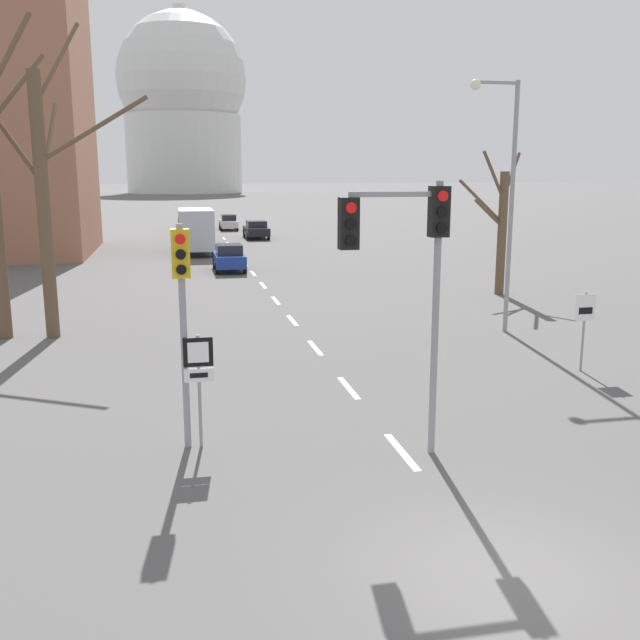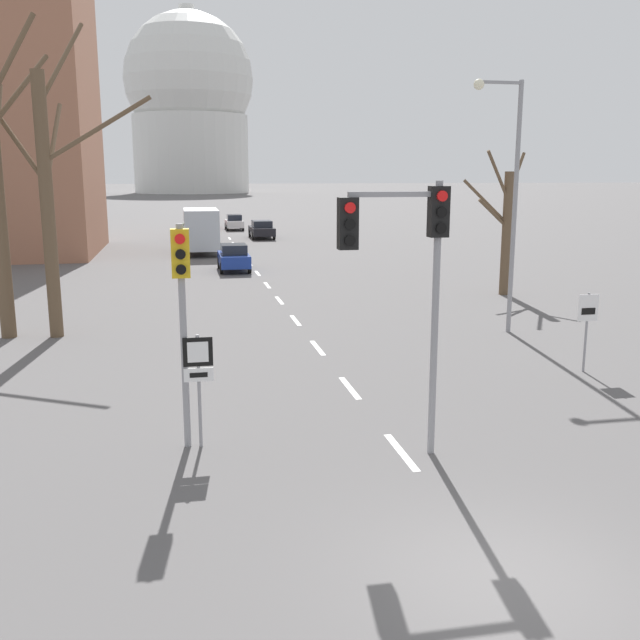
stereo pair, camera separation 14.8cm
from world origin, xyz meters
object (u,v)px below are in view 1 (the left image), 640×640
at_px(delivery_truck, 196,229).
at_px(street_lamp_right, 505,184).
at_px(sedan_distant_centre, 256,229).
at_px(sedan_near_left, 186,226).
at_px(traffic_signal_centre_tall, 408,251).
at_px(route_sign_post, 199,372).
at_px(sedan_far_left, 228,222).
at_px(sedan_near_right, 229,257).
at_px(sedan_far_right, 203,220).
at_px(traffic_signal_near_left, 182,294).
at_px(speed_limit_sign, 585,318).
at_px(sedan_mid_centre, 189,230).

bearing_deg(delivery_truck, street_lamp_right, -71.01).
relative_size(sedan_distant_centre, delivery_truck, 0.64).
bearing_deg(sedan_near_left, delivery_truck, -88.80).
height_order(traffic_signal_centre_tall, sedan_near_left, traffic_signal_centre_tall).
height_order(route_sign_post, street_lamp_right, street_lamp_right).
xyz_separation_m(route_sign_post, sedan_far_left, (5.13, 57.92, -0.84)).
distance_m(sedan_near_right, sedan_far_left, 30.89).
bearing_deg(sedan_distant_centre, sedan_far_right, 106.39).
height_order(traffic_signal_near_left, sedan_near_right, traffic_signal_near_left).
relative_size(speed_limit_sign, sedan_distant_centre, 0.50).
height_order(sedan_near_right, sedan_mid_centre, sedan_mid_centre).
height_order(sedan_near_right, sedan_distant_centre, sedan_near_right).
xyz_separation_m(street_lamp_right, sedan_near_right, (-8.11, 18.15, -4.42)).
relative_size(sedan_mid_centre, sedan_far_left, 1.12).
bearing_deg(street_lamp_right, sedan_far_right, 98.74).
distance_m(traffic_signal_centre_tall, sedan_far_right, 62.61).
height_order(route_sign_post, delivery_truck, delivery_truck).
relative_size(sedan_near_left, delivery_truck, 0.59).
distance_m(traffic_signal_centre_tall, sedan_near_right, 28.58).
relative_size(sedan_far_left, sedan_far_right, 0.88).
distance_m(sedan_far_right, delivery_truck, 24.32).
xyz_separation_m(traffic_signal_near_left, sedan_far_right, (3.08, 61.19, -2.36)).
distance_m(sedan_near_right, delivery_truck, 10.06).
bearing_deg(street_lamp_right, route_sign_post, -140.43).
xyz_separation_m(speed_limit_sign, sedan_far_left, (-5.79, 54.25, -0.77)).
xyz_separation_m(speed_limit_sign, sedan_far_right, (-8.11, 57.61, -0.69)).
xyz_separation_m(sedan_far_left, sedan_far_right, (-2.32, 3.36, 0.08)).
bearing_deg(sedan_mid_centre, street_lamp_right, -75.75).
bearing_deg(traffic_signal_centre_tall, sedan_distant_centre, 86.75).
xyz_separation_m(traffic_signal_centre_tall, delivery_truck, (-2.76, 38.26, -2.42)).
distance_m(sedan_mid_centre, sedan_distant_centre, 5.76).
xyz_separation_m(sedan_far_right, sedan_distant_centre, (3.94, -13.39, -0.05)).
height_order(traffic_signal_centre_tall, sedan_near_right, traffic_signal_centre_tall).
bearing_deg(delivery_truck, traffic_signal_centre_tall, -85.88).
xyz_separation_m(sedan_near_right, sedan_far_left, (2.38, 30.80, -0.02)).
bearing_deg(sedan_far_right, sedan_far_left, -55.36).
bearing_deg(traffic_signal_centre_tall, speed_limit_sign, 35.19).
bearing_deg(street_lamp_right, delivery_truck, 108.99).
relative_size(traffic_signal_centre_tall, route_sign_post, 2.28).
relative_size(sedan_near_left, sedan_far_left, 1.05).
xyz_separation_m(traffic_signal_near_left, sedan_far_left, (5.40, 57.84, -2.44)).
bearing_deg(traffic_signal_near_left, sedan_far_left, 84.66).
bearing_deg(sedan_far_right, delivery_truck, -93.79).
height_order(traffic_signal_centre_tall, speed_limit_sign, traffic_signal_centre_tall).
bearing_deg(sedan_far_right, sedan_near_left, -105.21).
bearing_deg(traffic_signal_centre_tall, delivery_truck, 94.12).
relative_size(traffic_signal_centre_tall, sedan_far_left, 1.35).
distance_m(speed_limit_sign, street_lamp_right, 6.45).
height_order(speed_limit_sign, delivery_truck, delivery_truck).
distance_m(traffic_signal_near_left, sedan_distant_centre, 48.38).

